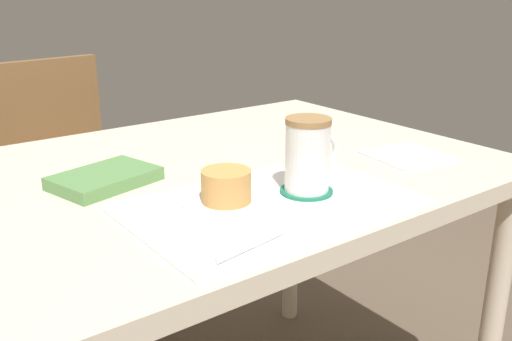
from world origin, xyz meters
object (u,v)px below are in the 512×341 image
wooden_chair (67,180)px  pastry_plate (227,204)px  dining_table (216,203)px  pastry (226,186)px  coffee_mug (308,154)px  small_book (105,179)px

wooden_chair → pastry_plate: wooden_chair is taller
dining_table → pastry_plate: (-0.11, -0.21, 0.09)m
dining_table → pastry: size_ratio=13.90×
pastry → wooden_chair: bearing=86.8°
dining_table → coffee_mug: 0.28m
wooden_chair → pastry: bearing=80.3°
coffee_mug → small_book: (-0.27, 0.26, -0.06)m
pastry → small_book: 0.26m
pastry_plate → coffee_mug: size_ratio=1.10×
wooden_chair → pastry_plate: size_ratio=5.97×
dining_table → pastry_plate: bearing=-118.3°
pastry_plate → small_book: 0.26m
coffee_mug → small_book: size_ratio=0.72×
dining_table → pastry_plate: 0.25m
pastry → small_book: pastry is taller
small_book → wooden_chair: bearing=63.1°
pastry_plate → wooden_chair: bearing=86.8°
coffee_mug → pastry: bearing=171.1°
coffee_mug → small_book: coffee_mug is taller
dining_table → small_book: size_ratio=6.27×
coffee_mug → small_book: bearing=135.7°
pastry_plate → small_book: (-0.11, 0.23, 0.00)m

